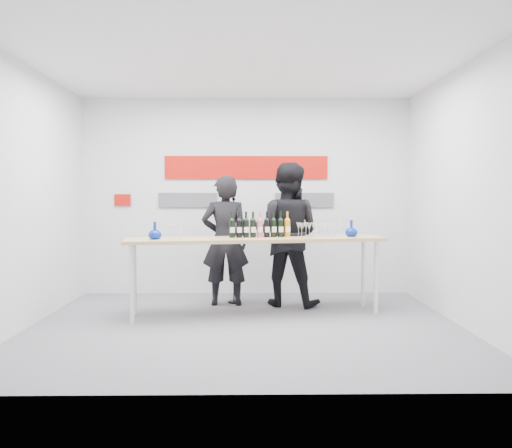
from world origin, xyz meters
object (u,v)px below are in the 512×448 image
presenter_left (225,240)px  tasting_table (256,243)px  mic_stand (234,271)px  presenter_right (287,234)px

presenter_left → tasting_table: bearing=124.6°
presenter_left → mic_stand: size_ratio=1.20×
presenter_left → mic_stand: (0.11, 0.13, -0.44)m
tasting_table → presenter_left: (-0.42, 0.57, -0.01)m
tasting_table → presenter_left: 0.71m
tasting_table → presenter_left: size_ratio=1.86×
tasting_table → mic_stand: bearing=104.7°
presenter_right → mic_stand: (-0.73, 0.15, -0.53)m
presenter_right → tasting_table: bearing=69.7°
presenter_right → mic_stand: 0.92m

